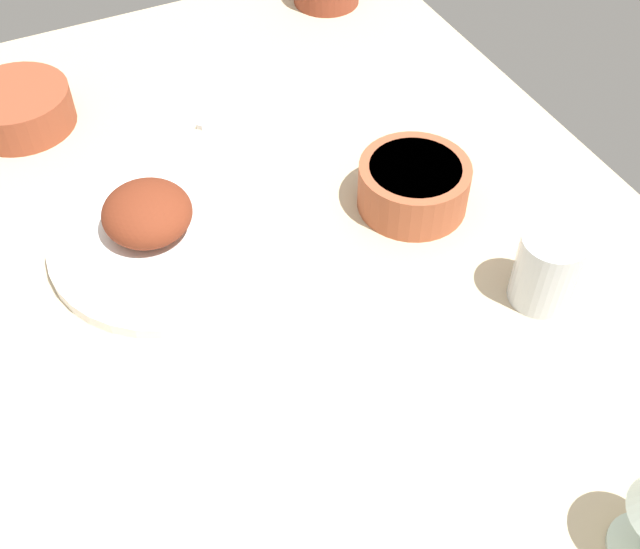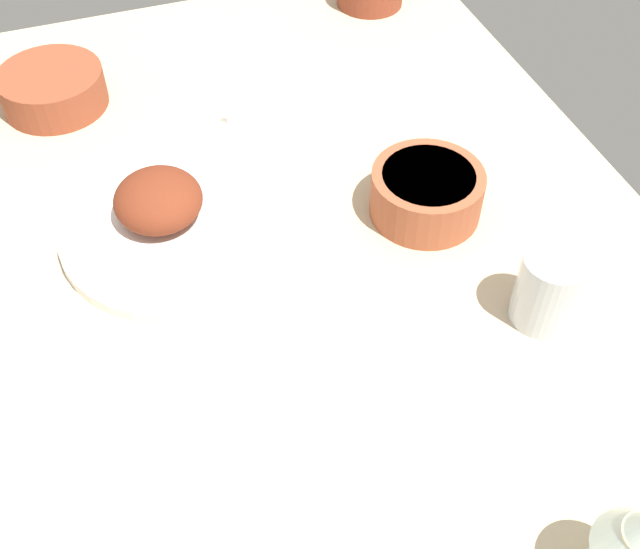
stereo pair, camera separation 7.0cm
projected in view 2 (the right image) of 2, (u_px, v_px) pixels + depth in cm
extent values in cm
cube|color=#C6B28E|center=(320.00, 297.00, 94.74)|extent=(140.00, 90.00, 4.00)
cylinder|color=white|center=(180.00, 228.00, 98.64)|extent=(29.90, 29.90, 1.60)
ellipsoid|color=maroon|center=(158.00, 200.00, 96.72)|extent=(11.14, 10.97, 6.14)
cylinder|color=#A35133|center=(426.00, 193.00, 99.38)|extent=(14.24, 14.24, 6.32)
cylinder|color=#9E3314|center=(429.00, 178.00, 97.40)|extent=(11.68, 11.68, 1.00)
cylinder|color=brown|center=(53.00, 89.00, 115.03)|extent=(15.23, 15.23, 5.53)
cylinder|color=white|center=(49.00, 76.00, 113.34)|extent=(12.49, 12.49, 1.00)
cylinder|color=silver|center=(548.00, 288.00, 86.75)|extent=(7.25, 7.25, 9.41)
cube|color=silver|center=(259.00, 88.00, 119.29)|extent=(12.75, 14.61, 0.80)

